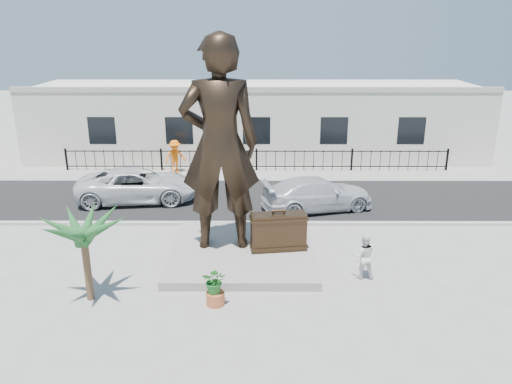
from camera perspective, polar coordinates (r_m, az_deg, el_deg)
ground at (r=17.08m, az=-0.02°, el=-9.49°), size 100.00×100.00×0.00m
street at (r=24.43m, az=0.04°, el=-0.63°), size 40.00×7.00×0.01m
curb at (r=21.14m, az=0.02°, el=-3.60°), size 40.00×0.25×0.12m
far_sidewalk at (r=28.24m, az=0.06°, el=2.05°), size 40.00×2.50×0.02m
plinth at (r=18.36m, az=-1.58°, el=-6.87°), size 5.20×5.20×0.30m
fence at (r=28.85m, az=0.06°, el=3.63°), size 22.00×0.10×1.20m
building at (r=32.60m, az=0.07°, el=8.25°), size 28.00×7.00×4.40m
statue at (r=17.42m, az=-4.18°, el=5.39°), size 2.89×2.02×7.56m
suitcase at (r=17.96m, az=2.58°, el=-4.55°), size 2.03×0.89×1.38m
tourist at (r=16.98m, az=12.20°, el=-7.17°), size 0.78×0.61×1.57m
car_white at (r=24.42m, az=-13.40°, el=0.79°), size 5.89×3.24×1.56m
car_silver at (r=22.82m, az=7.01°, el=-0.20°), size 5.45×3.32×1.48m
worker at (r=28.64m, az=-9.23°, el=4.02°), size 1.40×1.21×1.88m
palm_tree at (r=16.56m, az=-18.34°, el=-11.50°), size 1.80×1.80×3.20m
planter at (r=15.43m, az=-4.65°, el=-12.02°), size 0.56×0.56×0.40m
shrub at (r=15.13m, az=-4.72°, el=-10.04°), size 0.81×0.73×0.82m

